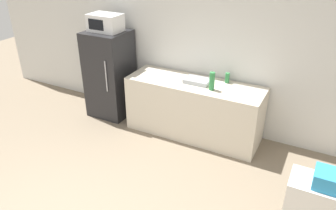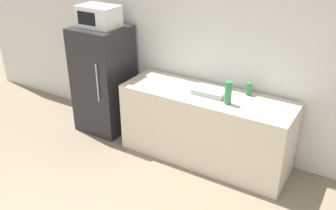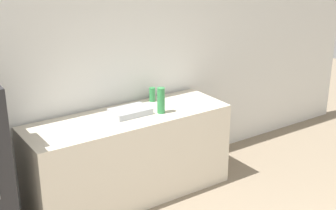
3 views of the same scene
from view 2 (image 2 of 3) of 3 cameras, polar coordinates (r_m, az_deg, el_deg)
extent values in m
cube|color=silver|center=(4.77, 4.52, 8.82)|extent=(8.00, 0.06, 2.60)
cube|color=#232326|center=(5.29, -9.74, 3.86)|extent=(0.68, 0.65, 1.48)
cylinder|color=#B7B7BC|center=(4.90, -10.72, 3.33)|extent=(0.02, 0.02, 0.52)
cube|color=white|center=(5.02, -10.51, 13.16)|extent=(0.52, 0.35, 0.27)
cube|color=black|center=(4.93, -12.36, 12.75)|extent=(0.28, 0.01, 0.16)
cube|color=beige|center=(4.63, 5.68, -3.30)|extent=(2.09, 0.69, 0.89)
cube|color=#9EA3A8|center=(4.42, 6.49, 2.06)|extent=(0.38, 0.26, 0.06)
cylinder|color=#2D7F42|center=(4.17, 9.15, 1.85)|extent=(0.08, 0.08, 0.26)
cylinder|color=#2D7F42|center=(4.46, 12.21, 2.44)|extent=(0.07, 0.07, 0.15)
camera|label=1|loc=(0.54, -154.45, -10.38)|focal=35.00mm
camera|label=3|loc=(3.79, -62.17, 10.37)|focal=50.00mm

